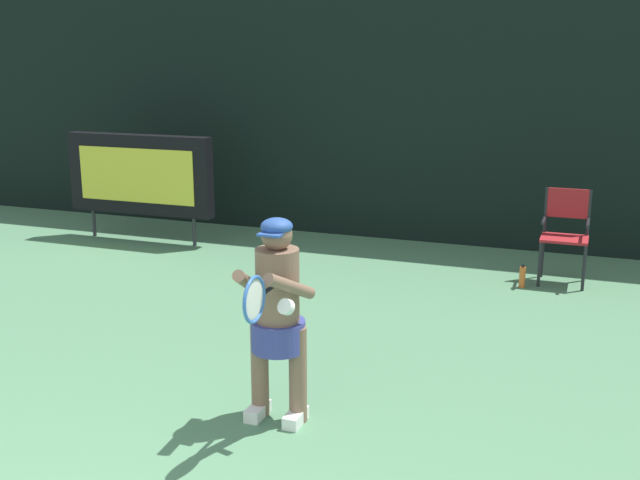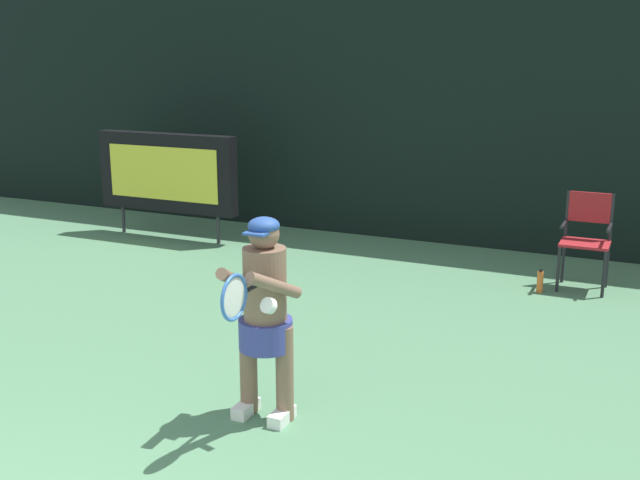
# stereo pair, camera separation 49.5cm
# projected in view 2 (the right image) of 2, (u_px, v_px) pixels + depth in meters

# --- Properties ---
(backdrop_screen) EXTENTS (18.00, 0.12, 3.66)m
(backdrop_screen) POSITION_uv_depth(u_px,v_px,m) (445.00, 112.00, 10.27)
(backdrop_screen) COLOR black
(backdrop_screen) RESTS_ON ground
(scoreboard) EXTENTS (2.20, 0.21, 1.50)m
(scoreboard) POSITION_uv_depth(u_px,v_px,m) (167.00, 173.00, 10.74)
(scoreboard) COLOR black
(scoreboard) RESTS_ON ground
(umpire_chair) EXTENTS (0.52, 0.44, 1.08)m
(umpire_chair) POSITION_uv_depth(u_px,v_px,m) (586.00, 235.00, 8.48)
(umpire_chair) COLOR black
(umpire_chair) RESTS_ON ground
(water_bottle) EXTENTS (0.07, 0.07, 0.27)m
(water_bottle) POSITION_uv_depth(u_px,v_px,m) (540.00, 282.00, 8.44)
(water_bottle) COLOR #CD5F26
(water_bottle) RESTS_ON ground
(tennis_player) EXTENTS (0.54, 0.62, 1.50)m
(tennis_player) POSITION_uv_depth(u_px,v_px,m) (265.00, 310.00, 5.40)
(tennis_player) COLOR white
(tennis_player) RESTS_ON ground
(tennis_racket) EXTENTS (0.03, 0.60, 0.31)m
(tennis_racket) POSITION_uv_depth(u_px,v_px,m) (236.00, 297.00, 4.87)
(tennis_racket) COLOR black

